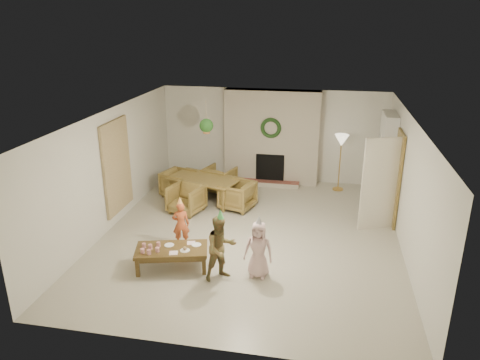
% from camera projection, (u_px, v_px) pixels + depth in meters
% --- Properties ---
extents(floor, '(7.00, 7.00, 0.00)m').
position_uv_depth(floor, '(250.00, 235.00, 9.47)').
color(floor, '#B7B29E').
rests_on(floor, ground).
extents(ceiling, '(7.00, 7.00, 0.00)m').
position_uv_depth(ceiling, '(252.00, 116.00, 8.61)').
color(ceiling, white).
rests_on(ceiling, wall_back).
extents(wall_back, '(7.00, 0.00, 7.00)m').
position_uv_depth(wall_back, '(273.00, 135.00, 12.27)').
color(wall_back, silver).
rests_on(wall_back, floor).
extents(wall_front, '(7.00, 0.00, 7.00)m').
position_uv_depth(wall_front, '(205.00, 269.00, 5.81)').
color(wall_front, silver).
rests_on(wall_front, floor).
extents(wall_left, '(0.00, 7.00, 7.00)m').
position_uv_depth(wall_left, '(111.00, 169.00, 9.58)').
color(wall_left, silver).
rests_on(wall_left, floor).
extents(wall_right, '(0.00, 7.00, 7.00)m').
position_uv_depth(wall_right, '(409.00, 189.00, 8.51)').
color(wall_right, silver).
rests_on(wall_right, floor).
extents(fireplace_mass, '(2.50, 0.40, 2.50)m').
position_uv_depth(fireplace_mass, '(272.00, 137.00, 12.09)').
color(fireplace_mass, '#4D2314').
rests_on(fireplace_mass, floor).
extents(fireplace_hearth, '(1.60, 0.30, 0.12)m').
position_uv_depth(fireplace_hearth, '(269.00, 183.00, 12.17)').
color(fireplace_hearth, maroon).
rests_on(fireplace_hearth, floor).
extents(fireplace_firebox, '(0.75, 0.12, 0.75)m').
position_uv_depth(fireplace_firebox, '(270.00, 168.00, 12.20)').
color(fireplace_firebox, black).
rests_on(fireplace_firebox, floor).
extents(fireplace_wreath, '(0.54, 0.10, 0.54)m').
position_uv_depth(fireplace_wreath, '(271.00, 128.00, 11.77)').
color(fireplace_wreath, '#183815').
rests_on(fireplace_wreath, fireplace_mass).
extents(floor_lamp_base, '(0.28, 0.28, 0.03)m').
position_uv_depth(floor_lamp_base, '(338.00, 189.00, 11.91)').
color(floor_lamp_base, gold).
rests_on(floor_lamp_base, floor).
extents(floor_lamp_post, '(0.03, 0.03, 1.33)m').
position_uv_depth(floor_lamp_post, '(340.00, 165.00, 11.68)').
color(floor_lamp_post, gold).
rests_on(floor_lamp_post, floor).
extents(floor_lamp_shade, '(0.35, 0.35, 0.30)m').
position_uv_depth(floor_lamp_shade, '(342.00, 140.00, 11.46)').
color(floor_lamp_shade, beige).
rests_on(floor_lamp_shade, floor_lamp_post).
extents(bookshelf_carcass, '(0.30, 1.00, 2.20)m').
position_uv_depth(bookshelf_carcass, '(386.00, 160.00, 10.71)').
color(bookshelf_carcass, white).
rests_on(bookshelf_carcass, floor).
extents(bookshelf_shelf_a, '(0.30, 0.92, 0.03)m').
position_uv_depth(bookshelf_shelf_a, '(382.00, 185.00, 10.94)').
color(bookshelf_shelf_a, white).
rests_on(bookshelf_shelf_a, bookshelf_carcass).
extents(bookshelf_shelf_b, '(0.30, 0.92, 0.03)m').
position_uv_depth(bookshelf_shelf_b, '(384.00, 170.00, 10.80)').
color(bookshelf_shelf_b, white).
rests_on(bookshelf_shelf_b, bookshelf_carcass).
extents(bookshelf_shelf_c, '(0.30, 0.92, 0.03)m').
position_uv_depth(bookshelf_shelf_c, '(386.00, 153.00, 10.66)').
color(bookshelf_shelf_c, white).
rests_on(bookshelf_shelf_c, bookshelf_carcass).
extents(bookshelf_shelf_d, '(0.30, 0.92, 0.03)m').
position_uv_depth(bookshelf_shelf_d, '(387.00, 137.00, 10.53)').
color(bookshelf_shelf_d, white).
rests_on(bookshelf_shelf_d, bookshelf_carcass).
extents(books_row_lower, '(0.20, 0.40, 0.24)m').
position_uv_depth(books_row_lower, '(382.00, 182.00, 10.75)').
color(books_row_lower, '#B23920').
rests_on(books_row_lower, bookshelf_shelf_a).
extents(books_row_mid, '(0.20, 0.44, 0.24)m').
position_uv_depth(books_row_mid, '(383.00, 163.00, 10.80)').
color(books_row_mid, '#274191').
rests_on(books_row_mid, bookshelf_shelf_b).
extents(books_row_upper, '(0.20, 0.36, 0.22)m').
position_uv_depth(books_row_upper, '(386.00, 149.00, 10.53)').
color(books_row_upper, olive).
rests_on(books_row_upper, bookshelf_shelf_c).
extents(door_frame, '(0.05, 0.86, 2.04)m').
position_uv_depth(door_frame, '(397.00, 179.00, 9.70)').
color(door_frame, olive).
rests_on(door_frame, floor).
extents(door_leaf, '(0.77, 0.32, 2.00)m').
position_uv_depth(door_leaf, '(380.00, 184.00, 9.43)').
color(door_leaf, beige).
rests_on(door_leaf, floor).
extents(curtain_panel, '(0.06, 1.20, 2.00)m').
position_uv_depth(curtain_panel, '(117.00, 166.00, 9.75)').
color(curtain_panel, tan).
rests_on(curtain_panel, wall_left).
extents(dining_table, '(1.91, 1.42, 0.60)m').
position_uv_depth(dining_table, '(204.00, 190.00, 11.07)').
color(dining_table, olive).
rests_on(dining_table, floor).
extents(dining_chair_near, '(0.89, 0.91, 0.66)m').
position_uv_depth(dining_chair_near, '(186.00, 199.00, 10.44)').
color(dining_chair_near, olive).
rests_on(dining_chair_near, floor).
extents(dining_chair_far, '(0.89, 0.91, 0.66)m').
position_uv_depth(dining_chair_far, '(219.00, 179.00, 11.68)').
color(dining_chair_far, olive).
rests_on(dining_chair_far, floor).
extents(dining_chair_left, '(0.91, 0.89, 0.66)m').
position_uv_depth(dining_chair_left, '(179.00, 183.00, 11.40)').
color(dining_chair_left, olive).
rests_on(dining_chair_left, floor).
extents(dining_chair_right, '(0.91, 0.89, 0.66)m').
position_uv_depth(dining_chair_right, '(237.00, 195.00, 10.64)').
color(dining_chair_right, olive).
rests_on(dining_chair_right, floor).
extents(hanging_plant_cord, '(0.01, 0.01, 0.70)m').
position_uv_depth(hanging_plant_cord, '(206.00, 116.00, 10.35)').
color(hanging_plant_cord, tan).
rests_on(hanging_plant_cord, ceiling).
extents(hanging_plant_pot, '(0.16, 0.16, 0.12)m').
position_uv_depth(hanging_plant_pot, '(206.00, 131.00, 10.47)').
color(hanging_plant_pot, '#A66735').
rests_on(hanging_plant_pot, hanging_plant_cord).
extents(hanging_plant_foliage, '(0.32, 0.32, 0.32)m').
position_uv_depth(hanging_plant_foliage, '(206.00, 126.00, 10.43)').
color(hanging_plant_foliage, '#1C4C19').
rests_on(hanging_plant_foliage, hanging_plant_pot).
extents(coffee_table_top, '(1.39, 0.94, 0.06)m').
position_uv_depth(coffee_table_top, '(172.00, 250.00, 8.12)').
color(coffee_table_top, '#503C1A').
rests_on(coffee_table_top, floor).
extents(coffee_table_apron, '(1.27, 0.82, 0.08)m').
position_uv_depth(coffee_table_apron, '(172.00, 253.00, 8.14)').
color(coffee_table_apron, '#503C1A').
rests_on(coffee_table_apron, floor).
extents(coffee_leg_fl, '(0.08, 0.08, 0.33)m').
position_uv_depth(coffee_leg_fl, '(138.00, 268.00, 7.91)').
color(coffee_leg_fl, '#503C1A').
rests_on(coffee_leg_fl, floor).
extents(coffee_leg_fr, '(0.08, 0.08, 0.33)m').
position_uv_depth(coffee_leg_fr, '(204.00, 266.00, 7.97)').
color(coffee_leg_fr, '#503C1A').
rests_on(coffee_leg_fr, floor).
extents(coffee_leg_bl, '(0.08, 0.08, 0.33)m').
position_uv_depth(coffee_leg_bl, '(142.00, 253.00, 8.39)').
color(coffee_leg_bl, '#503C1A').
rests_on(coffee_leg_bl, floor).
extents(coffee_leg_br, '(0.08, 0.08, 0.33)m').
position_uv_depth(coffee_leg_br, '(204.00, 251.00, 8.46)').
color(coffee_leg_br, '#503C1A').
rests_on(coffee_leg_br, floor).
extents(cup_a, '(0.08, 0.08, 0.09)m').
position_uv_depth(cup_a, '(142.00, 251.00, 7.93)').
color(cup_a, silver).
rests_on(cup_a, coffee_table_top).
extents(cup_b, '(0.08, 0.08, 0.09)m').
position_uv_depth(cup_b, '(144.00, 246.00, 8.11)').
color(cup_b, silver).
rests_on(cup_b, coffee_table_top).
extents(cup_c, '(0.08, 0.08, 0.09)m').
position_uv_depth(cup_c, '(149.00, 252.00, 7.89)').
color(cup_c, silver).
rests_on(cup_c, coffee_table_top).
extents(cup_d, '(0.08, 0.08, 0.09)m').
position_uv_depth(cup_d, '(150.00, 247.00, 8.07)').
color(cup_d, silver).
rests_on(cup_d, coffee_table_top).
extents(cup_e, '(0.08, 0.08, 0.09)m').
position_uv_depth(cup_e, '(157.00, 250.00, 7.97)').
color(cup_e, silver).
rests_on(cup_e, coffee_table_top).
extents(cup_f, '(0.08, 0.08, 0.09)m').
position_uv_depth(cup_f, '(158.00, 244.00, 8.15)').
color(cup_f, silver).
rests_on(cup_f, coffee_table_top).
extents(plate_a, '(0.21, 0.21, 0.01)m').
position_uv_depth(plate_a, '(169.00, 245.00, 8.21)').
color(plate_a, white).
rests_on(plate_a, coffee_table_top).
extents(plate_b, '(0.21, 0.21, 0.01)m').
position_uv_depth(plate_b, '(185.00, 250.00, 8.03)').
color(plate_b, white).
rests_on(plate_b, coffee_table_top).
extents(plate_c, '(0.21, 0.21, 0.01)m').
position_uv_depth(plate_c, '(196.00, 245.00, 8.22)').
color(plate_c, white).
rests_on(plate_c, coffee_table_top).
extents(food_scoop, '(0.08, 0.08, 0.07)m').
position_uv_depth(food_scoop, '(185.00, 248.00, 8.01)').
color(food_scoop, tan).
rests_on(food_scoop, plate_b).
extents(napkin_left, '(0.18, 0.18, 0.01)m').
position_uv_depth(napkin_left, '(173.00, 253.00, 7.94)').
color(napkin_left, '#F3B3B8').
rests_on(napkin_left, coffee_table_top).
extents(napkin_right, '(0.18, 0.18, 0.01)m').
position_uv_depth(napkin_right, '(191.00, 243.00, 8.29)').
color(napkin_right, '#F3B3B8').
rests_on(napkin_right, coffee_table_top).
extents(child_red, '(0.38, 0.31, 0.92)m').
position_uv_depth(child_red, '(181.00, 224.00, 8.89)').
color(child_red, '#C15229').
rests_on(child_red, floor).
extents(party_hat_red, '(0.13, 0.13, 0.17)m').
position_uv_depth(party_hat_red, '(180.00, 201.00, 8.72)').
color(party_hat_red, '#E3DC4B').
rests_on(party_hat_red, child_red).
extents(child_plaid, '(0.72, 0.70, 1.16)m').
position_uv_depth(child_plaid, '(221.00, 248.00, 7.72)').
color(child_plaid, brown).
rests_on(child_plaid, floor).
extents(party_hat_plaid, '(0.17, 0.17, 0.19)m').
position_uv_depth(party_hat_plaid, '(220.00, 215.00, 7.50)').
color(party_hat_plaid, '#50BC5C').
rests_on(party_hat_plaid, child_plaid).
extents(child_pink, '(0.52, 0.35, 1.03)m').
position_uv_depth(child_pink, '(258.00, 250.00, 7.81)').
color(child_pink, beige).
rests_on(child_pink, floor).
extents(party_hat_pink, '(0.16, 0.16, 0.18)m').
position_uv_depth(party_hat_pink, '(259.00, 220.00, 7.62)').
color(party_hat_pink, '#B3B4BB').
rests_on(party_hat_pink, child_pink).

